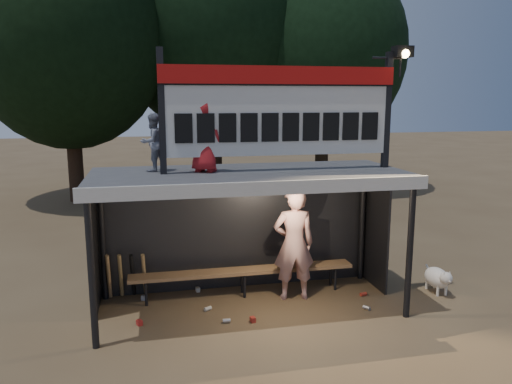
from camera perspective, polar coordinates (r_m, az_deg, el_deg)
ground at (r=8.64m, az=-0.75°, el=-13.02°), size 80.00×80.00×0.00m
player at (r=8.70m, az=4.34°, el=-5.94°), size 0.75×0.52×1.98m
child_a at (r=8.12m, az=-11.70°, el=5.56°), size 0.57×0.55×0.92m
child_b at (r=7.91m, az=-5.89°, el=6.32°), size 0.65×0.60×1.12m
dugout_shelter at (r=8.32m, az=-1.12°, el=-0.61°), size 5.10×2.08×2.32m
scoreboard_assembly at (r=8.04m, az=3.16°, el=9.60°), size 4.10×0.27×1.99m
bench at (r=8.98m, az=-1.47°, el=-9.11°), size 4.00×0.35×0.48m
tree_left at (r=18.04m, az=-20.81°, el=16.48°), size 6.46×6.46×9.27m
tree_mid at (r=19.62m, az=-4.87°, el=18.50°), size 7.22×7.22×10.36m
tree_right at (r=19.48m, az=7.79°, el=15.60°), size 6.08×6.08×8.72m
dog at (r=9.71m, az=20.08°, el=-9.21°), size 0.36×0.81×0.49m
bats at (r=9.11m, az=-14.56°, el=-9.20°), size 0.68×0.35×0.84m
litter at (r=8.57m, az=-2.26°, el=-12.98°), size 4.01×1.56×0.08m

